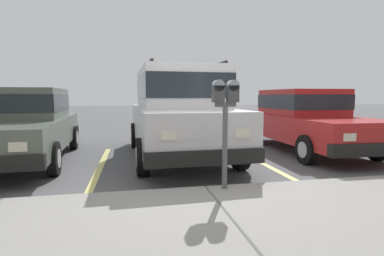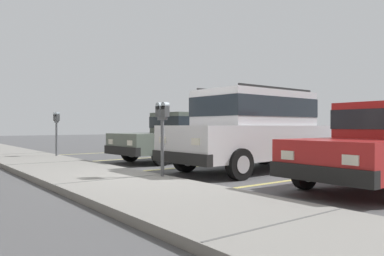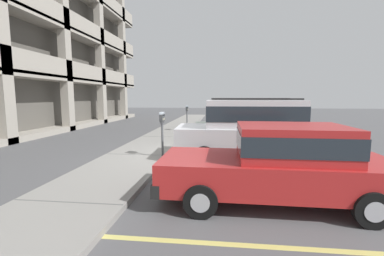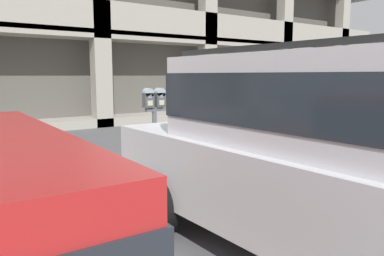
{
  "view_description": "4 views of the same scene",
  "coord_description": "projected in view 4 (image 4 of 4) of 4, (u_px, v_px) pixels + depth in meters",
  "views": [
    {
      "loc": [
        0.98,
        4.17,
        1.38
      ],
      "look_at": [
        0.02,
        -0.66,
        0.85
      ],
      "focal_mm": 28.0,
      "sensor_mm": 36.0,
      "label": 1
    },
    {
      "loc": [
        -6.49,
        4.37,
        1.12
      ],
      "look_at": [
        0.25,
        -0.76,
        1.07
      ],
      "focal_mm": 35.0,
      "sensor_mm": 36.0,
      "label": 2
    },
    {
      "loc": [
        -8.29,
        -1.52,
        2.07
      ],
      "look_at": [
        -0.14,
        -0.61,
        1.08
      ],
      "focal_mm": 24.0,
      "sensor_mm": 36.0,
      "label": 3
    },
    {
      "loc": [
        -3.01,
        -4.63,
        1.78
      ],
      "look_at": [
        -0.47,
        -0.99,
        1.15
      ],
      "focal_mm": 35.0,
      "sensor_mm": 36.0,
      "label": 4
    }
  ],
  "objects": [
    {
      "name": "silver_suv",
      "position": [
        323.0,
        149.0,
        3.51
      ],
      "size": [
        2.13,
        4.84,
        2.03
      ],
      "rotation": [
        0.0,
        0.0,
        0.03
      ],
      "color": "silver",
      "rests_on": "ground_plane"
    },
    {
      "name": "parking_stall_lines",
      "position": [
        324.0,
        197.0,
        5.5
      ],
      "size": [
        13.08,
        4.8,
        0.01
      ],
      "color": "#DBD16B",
      "rests_on": "ground_plane"
    },
    {
      "name": "ground_plane",
      "position": [
        180.0,
        196.0,
        5.72
      ],
      "size": [
        80.0,
        80.0,
        0.1
      ],
      "color": "#565659"
    },
    {
      "name": "parking_meter_near",
      "position": [
        154.0,
        113.0,
        5.7
      ],
      "size": [
        0.35,
        0.12,
        1.47
      ],
      "color": "#595B60",
      "rests_on": "sidewalk"
    },
    {
      "name": "sidewalk",
      "position": [
        141.0,
        171.0,
        6.76
      ],
      "size": [
        40.0,
        2.2,
        0.12
      ],
      "color": "gray",
      "rests_on": "ground_plane"
    },
    {
      "name": "parking_meter_far",
      "position": [
        379.0,
        98.0,
        9.41
      ],
      "size": [
        0.35,
        0.12,
        1.47
      ],
      "color": "#595B60",
      "rests_on": "sidewalk"
    }
  ]
}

